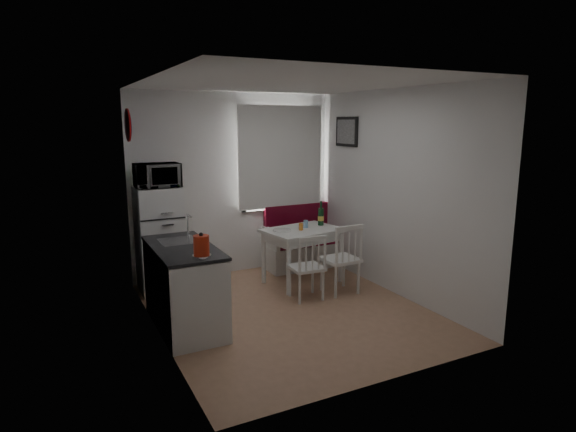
% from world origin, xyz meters
% --- Properties ---
extents(floor, '(3.00, 3.50, 0.02)m').
position_xyz_m(floor, '(0.00, 0.00, 0.00)').
color(floor, '#AB7B5B').
rests_on(floor, ground).
extents(ceiling, '(3.00, 3.50, 0.02)m').
position_xyz_m(ceiling, '(0.00, 0.00, 2.60)').
color(ceiling, white).
rests_on(ceiling, wall_back).
extents(wall_back, '(3.00, 0.02, 2.60)m').
position_xyz_m(wall_back, '(0.00, 1.75, 1.30)').
color(wall_back, white).
rests_on(wall_back, floor).
extents(wall_front, '(3.00, 0.02, 2.60)m').
position_xyz_m(wall_front, '(0.00, -1.75, 1.30)').
color(wall_front, white).
rests_on(wall_front, floor).
extents(wall_left, '(0.02, 3.50, 2.60)m').
position_xyz_m(wall_left, '(-1.50, 0.00, 1.30)').
color(wall_left, white).
rests_on(wall_left, floor).
extents(wall_right, '(0.02, 3.50, 2.60)m').
position_xyz_m(wall_right, '(1.50, 0.00, 1.30)').
color(wall_right, white).
rests_on(wall_right, floor).
extents(window, '(1.22, 0.06, 1.47)m').
position_xyz_m(window, '(0.70, 1.72, 1.62)').
color(window, white).
rests_on(window, wall_back).
extents(curtain, '(1.35, 0.02, 1.50)m').
position_xyz_m(curtain, '(0.70, 1.65, 1.68)').
color(curtain, white).
rests_on(curtain, wall_back).
extents(kitchen_counter, '(0.62, 1.32, 1.16)m').
position_xyz_m(kitchen_counter, '(-1.20, 0.16, 0.46)').
color(kitchen_counter, white).
rests_on(kitchen_counter, floor).
extents(wall_sign, '(0.03, 0.40, 0.40)m').
position_xyz_m(wall_sign, '(-1.47, 1.45, 2.15)').
color(wall_sign, navy).
rests_on(wall_sign, wall_left).
extents(picture_frame, '(0.04, 0.52, 0.42)m').
position_xyz_m(picture_frame, '(1.48, 1.10, 2.05)').
color(picture_frame, black).
rests_on(picture_frame, wall_right).
extents(bench, '(1.32, 0.51, 0.95)m').
position_xyz_m(bench, '(1.07, 1.51, 0.31)').
color(bench, white).
rests_on(bench, floor).
extents(dining_table, '(1.11, 0.86, 0.76)m').
position_xyz_m(dining_table, '(0.63, 0.85, 0.67)').
color(dining_table, white).
rests_on(dining_table, floor).
extents(chair_left, '(0.42, 0.40, 0.45)m').
position_xyz_m(chair_left, '(0.38, 0.20, 0.52)').
color(chair_left, white).
rests_on(chair_left, floor).
extents(chair_right, '(0.44, 0.42, 0.50)m').
position_xyz_m(chair_right, '(0.88, 0.19, 0.57)').
color(chair_right, white).
rests_on(chair_right, floor).
extents(fridge, '(0.55, 0.55, 1.38)m').
position_xyz_m(fridge, '(-1.18, 1.40, 0.69)').
color(fridge, white).
rests_on(fridge, floor).
extents(microwave, '(0.55, 0.37, 0.30)m').
position_xyz_m(microwave, '(-1.18, 1.35, 1.53)').
color(microwave, white).
rests_on(microwave, fridge).
extents(kettle, '(0.18, 0.18, 0.24)m').
position_xyz_m(kettle, '(-1.15, -0.38, 1.02)').
color(kettle, red).
rests_on(kettle, kitchen_counter).
extents(wine_bottle, '(0.09, 0.09, 0.34)m').
position_xyz_m(wine_bottle, '(0.98, 0.95, 0.93)').
color(wine_bottle, '#12381B').
rests_on(wine_bottle, dining_table).
extents(drinking_glass_orange, '(0.06, 0.06, 0.09)m').
position_xyz_m(drinking_glass_orange, '(0.58, 0.80, 0.80)').
color(drinking_glass_orange, orange).
rests_on(drinking_glass_orange, dining_table).
extents(drinking_glass_blue, '(0.06, 0.06, 0.11)m').
position_xyz_m(drinking_glass_blue, '(0.71, 0.90, 0.81)').
color(drinking_glass_blue, '#7AA9D0').
rests_on(drinking_glass_blue, dining_table).
extents(plate, '(0.25, 0.25, 0.02)m').
position_xyz_m(plate, '(0.33, 0.87, 0.77)').
color(plate, white).
rests_on(plate, dining_table).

